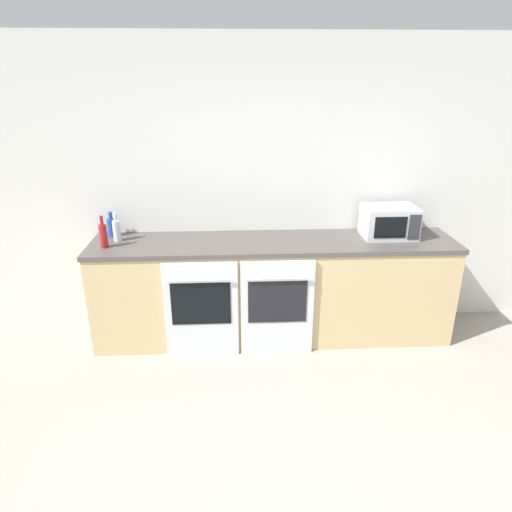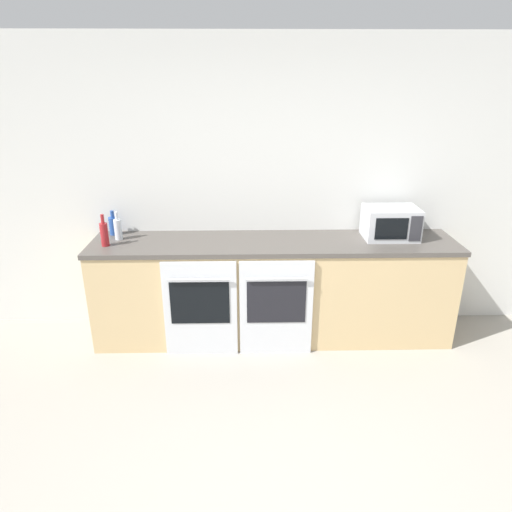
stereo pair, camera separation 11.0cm
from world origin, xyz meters
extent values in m
cube|color=silver|center=(0.00, 2.51, 1.30)|extent=(10.00, 0.06, 2.60)
cube|color=tan|center=(0.00, 2.18, 0.44)|extent=(3.14, 0.60, 0.88)
cube|color=#4C4742|center=(0.00, 2.18, 0.90)|extent=(3.17, 0.63, 0.04)
cube|color=silver|center=(-0.63, 1.86, 0.43)|extent=(0.61, 0.03, 0.86)
cube|color=black|center=(-0.63, 1.84, 0.50)|extent=(0.49, 0.01, 0.38)
cylinder|color=silver|center=(-0.63, 1.82, 0.72)|extent=(0.50, 0.02, 0.02)
cube|color=silver|center=(0.01, 1.86, 0.43)|extent=(0.61, 0.03, 0.86)
cube|color=black|center=(0.01, 1.84, 0.50)|extent=(0.49, 0.01, 0.38)
cylinder|color=silver|center=(0.01, 1.82, 0.72)|extent=(0.50, 0.02, 0.02)
cube|color=#B7BABF|center=(1.02, 2.25, 1.06)|extent=(0.46, 0.33, 0.27)
cube|color=black|center=(0.98, 2.08, 1.06)|extent=(0.27, 0.01, 0.19)
cube|color=#2D2D33|center=(1.19, 2.08, 1.06)|extent=(0.10, 0.01, 0.22)
cylinder|color=maroon|center=(-1.42, 2.09, 1.02)|extent=(0.07, 0.07, 0.20)
cylinder|color=maroon|center=(-1.42, 2.09, 1.16)|extent=(0.03, 0.03, 0.08)
cylinder|color=silver|center=(-1.35, 2.25, 1.01)|extent=(0.07, 0.07, 0.18)
cylinder|color=silver|center=(-1.35, 2.25, 1.14)|extent=(0.03, 0.03, 0.07)
cylinder|color=#234793|center=(-1.43, 2.39, 1.00)|extent=(0.08, 0.08, 0.16)
cylinder|color=#234793|center=(-1.43, 2.39, 1.11)|extent=(0.03, 0.03, 0.06)
camera|label=1|loc=(-0.35, -1.53, 2.25)|focal=32.00mm
camera|label=2|loc=(-0.24, -1.53, 2.25)|focal=32.00mm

